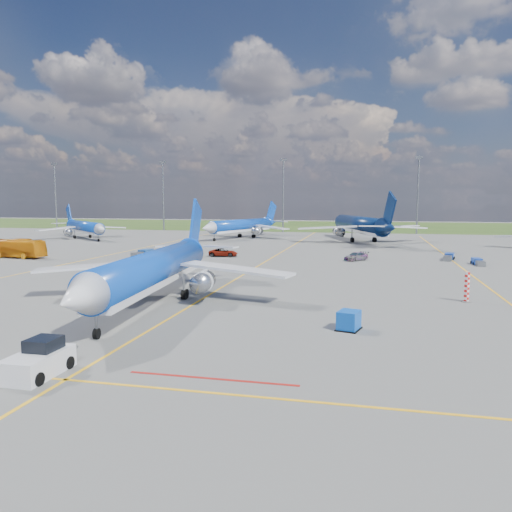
% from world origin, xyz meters
% --- Properties ---
extents(ground, '(400.00, 400.00, 0.00)m').
position_xyz_m(ground, '(0.00, 0.00, 0.00)').
color(ground, '#525250').
rests_on(ground, ground).
extents(grass_strip, '(400.00, 80.00, 0.01)m').
position_xyz_m(grass_strip, '(0.00, 150.00, 0.00)').
color(grass_strip, '#2D4719').
rests_on(grass_strip, ground).
extents(taxiway_lines, '(60.25, 160.00, 0.02)m').
position_xyz_m(taxiway_lines, '(0.17, 27.70, 0.01)').
color(taxiway_lines, yellow).
rests_on(taxiway_lines, ground).
extents(floodlight_masts, '(202.20, 0.50, 22.70)m').
position_xyz_m(floodlight_masts, '(10.00, 110.00, 12.56)').
color(floodlight_masts, slate).
rests_on(floodlight_masts, ground).
extents(warning_post, '(0.50, 0.50, 3.00)m').
position_xyz_m(warning_post, '(26.00, 8.00, 1.50)').
color(warning_post, red).
rests_on(warning_post, ground).
extents(bg_jet_nw, '(41.18, 40.51, 8.60)m').
position_xyz_m(bg_jet_nw, '(-55.68, 72.09, 0.00)').
color(bg_jet_nw, '#0C40B0').
rests_on(bg_jet_nw, ground).
extents(bg_jet_nnw, '(37.72, 42.98, 9.42)m').
position_xyz_m(bg_jet_nnw, '(-16.43, 83.05, 0.00)').
color(bg_jet_nnw, '#0C40B0').
rests_on(bg_jet_nnw, ground).
extents(bg_jet_n, '(46.00, 52.45, 11.50)m').
position_xyz_m(bg_jet_n, '(14.14, 79.70, 0.00)').
color(bg_jet_n, '#071A41').
rests_on(bg_jet_n, ground).
extents(main_airliner, '(32.20, 40.34, 9.91)m').
position_xyz_m(main_airliner, '(-3.83, 0.39, 0.00)').
color(main_airliner, '#0C40B0').
rests_on(main_airliner, ground).
extents(pushback_tug, '(2.27, 6.04, 2.04)m').
position_xyz_m(pushback_tug, '(-1.98, -19.56, 0.83)').
color(pushback_tug, silver).
rests_on(pushback_tug, ground).
extents(uld_container, '(1.91, 2.18, 1.49)m').
position_xyz_m(uld_container, '(15.08, -5.37, 0.74)').
color(uld_container, blue).
rests_on(uld_container, ground).
extents(apron_bus, '(12.09, 4.24, 3.30)m').
position_xyz_m(apron_bus, '(-43.92, 31.05, 1.65)').
color(apron_bus, orange).
rests_on(apron_bus, ground).
extents(service_car_a, '(3.24, 4.49, 1.42)m').
position_xyz_m(service_car_a, '(-10.54, 25.03, 0.71)').
color(service_car_a, '#999999').
rests_on(service_car_a, ground).
extents(service_car_b, '(5.37, 2.96, 1.42)m').
position_xyz_m(service_car_b, '(-8.89, 40.81, 0.71)').
color(service_car_b, '#999999').
rests_on(service_car_b, ground).
extents(service_car_c, '(4.51, 4.94, 1.39)m').
position_xyz_m(service_car_c, '(14.37, 40.01, 0.69)').
color(service_car_c, '#999999').
rests_on(service_car_c, ground).
extents(baggage_tug_w, '(1.39, 4.41, 0.98)m').
position_xyz_m(baggage_tug_w, '(33.03, 38.46, 0.46)').
color(baggage_tug_w, '#1B3FA2').
rests_on(baggage_tug_w, ground).
extents(baggage_tug_c, '(1.95, 5.62, 1.24)m').
position_xyz_m(baggage_tug_c, '(-22.56, 37.03, 0.58)').
color(baggage_tug_c, navy).
rests_on(baggage_tug_c, ground).
extents(baggage_tug_e, '(2.39, 4.92, 1.07)m').
position_xyz_m(baggage_tug_e, '(29.58, 44.25, 0.50)').
color(baggage_tug_e, '#1A3D9C').
rests_on(baggage_tug_e, ground).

